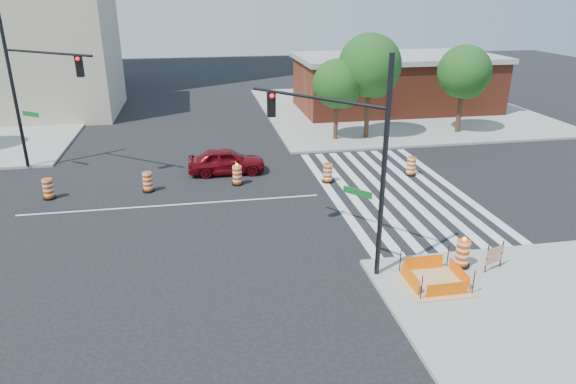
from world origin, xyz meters
The scene contains 20 objects.
ground centered at (0.00, 0.00, 0.00)m, with size 120.00×120.00×0.00m, color black.
sidewalk_ne centered at (18.00, 18.00, 0.07)m, with size 22.00×22.00×0.15m, color gray.
crosswalk_east centered at (10.95, 0.00, 0.01)m, with size 6.75×13.50×0.01m.
lane_centerline centered at (0.00, 0.00, 0.01)m, with size 14.00×0.12×0.01m, color silver.
excavation_pit centered at (9.00, -9.00, 0.22)m, with size 2.20×2.20×0.90m.
brick_storefront centered at (18.00, 18.00, 2.32)m, with size 16.50×8.50×4.60m.
beige_midrise centered at (-12.00, 22.00, 5.00)m, with size 14.00×10.00×10.00m, color tan.
red_coupe centered at (2.83, 4.14, 0.72)m, with size 1.70×4.22×1.44m, color #61080F.
signal_pole_se centered at (6.24, -6.83, 4.66)m, with size 3.83×4.45×7.59m.
signal_pole_nw centered at (-6.93, 5.94, 5.10)m, with size 5.10×3.92×8.32m.
pit_drum centered at (10.46, -8.10, 0.64)m, with size 0.60×0.60×1.18m.
barricade centered at (11.46, -8.51, 0.73)m, with size 0.86×0.35×1.06m.
tree_north_c centered at (10.59, 9.59, 3.66)m, with size 3.25×3.21×5.46m.
tree_north_d centered at (12.77, 9.66, 4.73)m, with size 4.14×4.14×7.04m.
tree_north_e centered at (19.64, 9.88, 4.13)m, with size 3.66×3.63×6.16m.
median_drum_1 centered at (-5.97, 1.90, 0.48)m, with size 0.60×0.60×1.02m.
median_drum_2 centered at (-1.28, 2.04, 0.48)m, with size 0.60×0.60×1.02m.
median_drum_3 centered at (3.25, 2.23, 0.49)m, with size 0.60×0.60×1.18m.
median_drum_4 centered at (8.00, 1.74, 0.48)m, with size 0.60×0.60×1.02m.
median_drum_5 centered at (12.79, 2.02, 0.48)m, with size 0.60×0.60×1.02m.
Camera 1 is at (1.36, -23.07, 9.44)m, focal length 32.00 mm.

